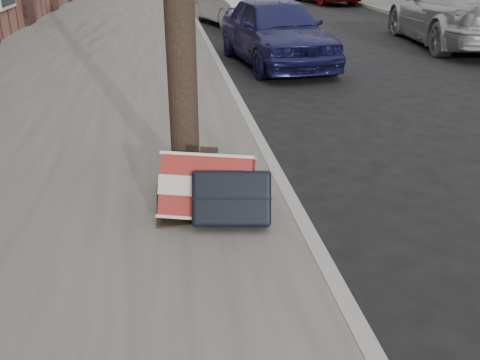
{
  "coord_description": "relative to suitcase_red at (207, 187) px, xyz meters",
  "views": [
    {
      "loc": [
        -2.29,
        -2.98,
        2.14
      ],
      "look_at": [
        -1.76,
        0.8,
        0.49
      ],
      "focal_mm": 40.0,
      "sensor_mm": 36.0,
      "label": 1
    }
  ],
  "objects": [
    {
      "name": "near_sidewalk",
      "position": [
        -1.69,
        14.11,
        -0.34
      ],
      "size": [
        5.0,
        70.0,
        0.12
      ],
      "primitive_type": "cube",
      "color": "slate",
      "rests_on": "ground"
    },
    {
      "name": "far_sidewalk",
      "position": [
        9.81,
        14.11,
        -0.34
      ],
      "size": [
        4.0,
        70.0,
        0.12
      ],
      "primitive_type": "cube",
      "color": "slate",
      "rests_on": "ground"
    },
    {
      "name": "dirt_patch",
      "position": [
        0.01,
        0.31,
        -0.27
      ],
      "size": [
        0.85,
        0.85,
        0.02
      ],
      "primitive_type": "cube",
      "color": "black",
      "rests_on": "near_sidewalk"
    },
    {
      "name": "suitcase_red",
      "position": [
        0.0,
        0.0,
        0.0
      ],
      "size": [
        0.81,
        0.59,
        0.56
      ],
      "primitive_type": "cube",
      "rotation": [
        -0.42,
        0.0,
        -0.29
      ],
      "color": "maroon",
      "rests_on": "near_sidewalk"
    },
    {
      "name": "suitcase_navy",
      "position": [
        0.18,
        -0.13,
        -0.04
      ],
      "size": [
        0.66,
        0.44,
        0.48
      ],
      "primitive_type": "cube",
      "rotation": [
        -0.42,
        0.0,
        -0.14
      ],
      "color": "black",
      "rests_on": "near_sidewalk"
    },
    {
      "name": "car_near_front",
      "position": [
        1.93,
        6.8,
        0.27
      ],
      "size": [
        2.03,
        4.07,
        1.33
      ],
      "primitive_type": "imported",
      "rotation": [
        0.0,
        0.0,
        0.12
      ],
      "color": "#171746",
      "rests_on": "ground"
    },
    {
      "name": "car_near_mid",
      "position": [
        1.76,
        13.16,
        0.24
      ],
      "size": [
        2.34,
        4.08,
        1.27
      ],
      "primitive_type": "imported",
      "rotation": [
        0.0,
        0.0,
        0.27
      ],
      "color": "#AAADB2",
      "rests_on": "ground"
    },
    {
      "name": "car_far_front",
      "position": [
        6.67,
        8.49,
        0.36
      ],
      "size": [
        2.79,
        5.49,
        1.53
      ],
      "primitive_type": "imported",
      "rotation": [
        0.0,
        0.0,
        3.01
      ],
      "color": "#95989C",
      "rests_on": "ground"
    }
  ]
}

